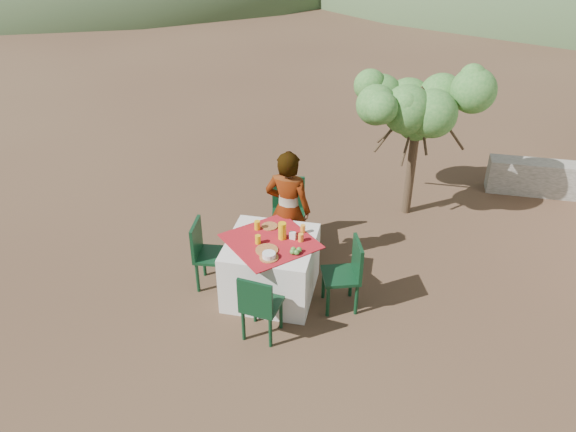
{
  "coord_description": "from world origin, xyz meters",
  "views": [
    {
      "loc": [
        0.82,
        -5.24,
        4.39
      ],
      "look_at": [
        -0.39,
        0.44,
        0.88
      ],
      "focal_mm": 35.0,
      "sensor_mm": 36.0,
      "label": 1
    }
  ],
  "objects_px": {
    "chair_far": "(288,209)",
    "person": "(288,210)",
    "shrub_tree": "(422,112)",
    "chair_left": "(206,251)",
    "juice_pitcher": "(282,231)",
    "chair_near": "(259,305)",
    "chair_right": "(347,272)",
    "table": "(271,267)"
  },
  "relations": [
    {
      "from": "chair_left",
      "to": "person",
      "type": "height_order",
      "value": "person"
    },
    {
      "from": "chair_near",
      "to": "chair_right",
      "type": "xyz_separation_m",
      "value": [
        0.86,
        0.75,
        0.02
      ]
    },
    {
      "from": "shrub_tree",
      "to": "person",
      "type": "bearing_deg",
      "value": -131.76
    },
    {
      "from": "chair_far",
      "to": "chair_right",
      "type": "relative_size",
      "value": 1.07
    },
    {
      "from": "person",
      "to": "juice_pitcher",
      "type": "height_order",
      "value": "person"
    },
    {
      "from": "person",
      "to": "chair_right",
      "type": "bearing_deg",
      "value": 145.85
    },
    {
      "from": "shrub_tree",
      "to": "juice_pitcher",
      "type": "height_order",
      "value": "shrub_tree"
    },
    {
      "from": "chair_far",
      "to": "person",
      "type": "height_order",
      "value": "person"
    },
    {
      "from": "chair_far",
      "to": "person",
      "type": "bearing_deg",
      "value": -90.58
    },
    {
      "from": "chair_left",
      "to": "juice_pitcher",
      "type": "relative_size",
      "value": 4.23
    },
    {
      "from": "chair_left",
      "to": "person",
      "type": "xyz_separation_m",
      "value": [
        0.88,
        0.65,
        0.32
      ]
    },
    {
      "from": "person",
      "to": "shrub_tree",
      "type": "height_order",
      "value": "shrub_tree"
    },
    {
      "from": "shrub_tree",
      "to": "chair_far",
      "type": "bearing_deg",
      "value": -143.11
    },
    {
      "from": "chair_left",
      "to": "juice_pitcher",
      "type": "bearing_deg",
      "value": -91.15
    },
    {
      "from": "chair_near",
      "to": "person",
      "type": "xyz_separation_m",
      "value": [
        0.01,
        1.45,
        0.34
      ]
    },
    {
      "from": "chair_right",
      "to": "juice_pitcher",
      "type": "bearing_deg",
      "value": -117.06
    },
    {
      "from": "chair_far",
      "to": "chair_left",
      "type": "xyz_separation_m",
      "value": [
        -0.78,
        -1.14,
        -0.04
      ]
    },
    {
      "from": "table",
      "to": "juice_pitcher",
      "type": "distance_m",
      "value": 0.51
    },
    {
      "from": "chair_far",
      "to": "shrub_tree",
      "type": "relative_size",
      "value": 0.48
    },
    {
      "from": "chair_near",
      "to": "shrub_tree",
      "type": "distance_m",
      "value": 3.72
    },
    {
      "from": "chair_left",
      "to": "chair_right",
      "type": "bearing_deg",
      "value": -97.44
    },
    {
      "from": "chair_left",
      "to": "juice_pitcher",
      "type": "height_order",
      "value": "juice_pitcher"
    },
    {
      "from": "shrub_tree",
      "to": "juice_pitcher",
      "type": "bearing_deg",
      "value": -122.95
    },
    {
      "from": "chair_near",
      "to": "shrub_tree",
      "type": "relative_size",
      "value": 0.42
    },
    {
      "from": "chair_near",
      "to": "chair_right",
      "type": "distance_m",
      "value": 1.14
    },
    {
      "from": "juice_pitcher",
      "to": "chair_near",
      "type": "bearing_deg",
      "value": -93.9
    },
    {
      "from": "shrub_tree",
      "to": "table",
      "type": "bearing_deg",
      "value": -124.19
    },
    {
      "from": "table",
      "to": "shrub_tree",
      "type": "height_order",
      "value": "shrub_tree"
    },
    {
      "from": "shrub_tree",
      "to": "chair_left",
      "type": "bearing_deg",
      "value": -135.6
    },
    {
      "from": "person",
      "to": "shrub_tree",
      "type": "xyz_separation_m",
      "value": [
        1.55,
        1.74,
        0.77
      ]
    },
    {
      "from": "chair_far",
      "to": "chair_near",
      "type": "distance_m",
      "value": 1.95
    },
    {
      "from": "juice_pitcher",
      "to": "shrub_tree",
      "type": "bearing_deg",
      "value": 57.05
    },
    {
      "from": "person",
      "to": "juice_pitcher",
      "type": "bearing_deg",
      "value": 100.74
    },
    {
      "from": "shrub_tree",
      "to": "chair_near",
      "type": "bearing_deg",
      "value": -116.03
    },
    {
      "from": "person",
      "to": "juice_pitcher",
      "type": "distance_m",
      "value": 0.58
    },
    {
      "from": "chair_right",
      "to": "juice_pitcher",
      "type": "xyz_separation_m",
      "value": [
        -0.8,
        0.13,
        0.37
      ]
    },
    {
      "from": "chair_far",
      "to": "shrub_tree",
      "type": "bearing_deg",
      "value": 24.97
    },
    {
      "from": "chair_right",
      "to": "shrub_tree",
      "type": "bearing_deg",
      "value": 146.09
    },
    {
      "from": "table",
      "to": "chair_right",
      "type": "xyz_separation_m",
      "value": [
        0.92,
        -0.05,
        0.12
      ]
    },
    {
      "from": "person",
      "to": "shrub_tree",
      "type": "bearing_deg",
      "value": -126.34
    },
    {
      "from": "chair_near",
      "to": "chair_right",
      "type": "bearing_deg",
      "value": -130.53
    },
    {
      "from": "chair_left",
      "to": "chair_right",
      "type": "relative_size",
      "value": 0.99
    }
  ]
}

